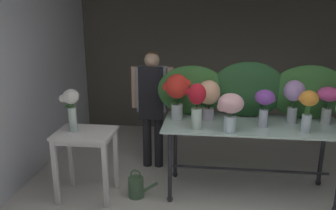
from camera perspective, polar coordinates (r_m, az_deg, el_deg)
The scene contains 17 objects.
ground_plane at distance 4.62m, azimuth 7.78°, elevation -11.66°, with size 8.34×8.34×0.00m, color silver.
wall_back at distance 6.05m, azimuth 8.06°, elevation 8.54°, with size 4.85×0.12×2.76m, color #5B564C.
wall_left at distance 4.77m, azimuth -22.25°, elevation 5.69°, with size 0.12×3.91×2.76m, color silver.
display_table_glass at distance 3.99m, azimuth 13.91°, elevation -5.04°, with size 2.01×0.80×0.87m.
side_table_white at distance 3.94m, azimuth -13.79°, elevation -6.15°, with size 0.65×0.51×0.80m.
florist at distance 4.50m, azimuth -2.68°, elevation 1.11°, with size 0.56×0.24×1.60m.
foliage_backdrop at distance 4.12m, azimuth 13.90°, elevation 2.35°, with size 2.23×0.26×0.67m.
vase_violet_hydrangea at distance 3.80m, azimuth 16.03°, elevation 0.31°, with size 0.22×0.21×0.42m.
vase_scarlet_snapdragons at distance 3.90m, azimuth 1.50°, elevation 2.43°, with size 0.33×0.28×0.54m.
vase_sunset_dahlias at distance 3.78m, azimuth 22.62°, elevation -0.16°, with size 0.20×0.19×0.45m.
vase_crimson_tulips at distance 3.60m, azimuth 4.87°, elevation 0.42°, with size 0.22×0.19×0.50m.
vase_blush_anemones at distance 3.56m, azimuth 10.51°, elevation -0.47°, with size 0.28×0.27×0.42m.
vase_lilac_ranunculus at distance 4.02m, azimuth 20.47°, elevation 1.56°, with size 0.23×0.23×0.50m.
vase_fuchsia_roses at distance 4.15m, azimuth 25.47°, elevation 0.84°, with size 0.24×0.24×0.42m.
vase_peach_stock at distance 3.91m, azimuth 6.84°, elevation 1.53°, with size 0.28×0.26×0.47m.
vase_white_roses_tall at distance 3.86m, azimuth -16.07°, elevation -0.12°, with size 0.21×0.18×0.49m.
watering_can at distance 4.06m, azimuth -5.37°, elevation -13.61°, with size 0.35×0.18×0.34m.
Camera 1 is at (-0.12, -2.21, 2.10)m, focal length 36.01 mm.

